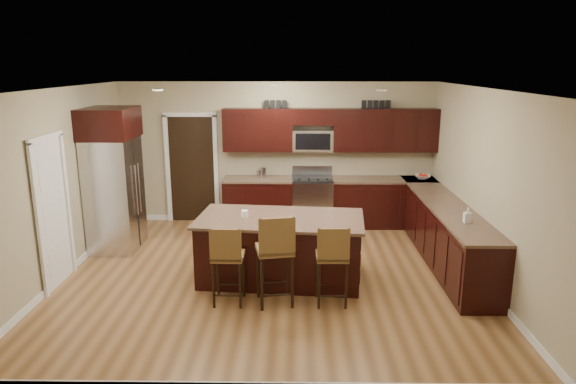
{
  "coord_description": "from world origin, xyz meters",
  "views": [
    {
      "loc": [
        0.35,
        -7.0,
        3.03
      ],
      "look_at": [
        0.25,
        0.4,
        1.17
      ],
      "focal_mm": 32.0,
      "sensor_mm": 36.0,
      "label": 1
    }
  ],
  "objects_px": {
    "stool_left": "(227,256)",
    "stool_right": "(332,256)",
    "range": "(312,201)",
    "stool_mid": "(276,250)",
    "refrigerator": "(114,178)",
    "island": "(280,250)"
  },
  "relations": [
    {
      "from": "island",
      "to": "stool_right",
      "type": "bearing_deg",
      "value": -45.65
    },
    {
      "from": "island",
      "to": "stool_left",
      "type": "distance_m",
      "value": 1.09
    },
    {
      "from": "stool_mid",
      "to": "refrigerator",
      "type": "distance_m",
      "value": 3.46
    },
    {
      "from": "stool_left",
      "to": "stool_right",
      "type": "xyz_separation_m",
      "value": [
        1.33,
        -0.0,
        0.01
      ]
    },
    {
      "from": "range",
      "to": "stool_left",
      "type": "distance_m",
      "value": 3.58
    },
    {
      "from": "island",
      "to": "stool_left",
      "type": "relative_size",
      "value": 2.3
    },
    {
      "from": "island",
      "to": "stool_right",
      "type": "distance_m",
      "value": 1.11
    },
    {
      "from": "stool_mid",
      "to": "stool_left",
      "type": "bearing_deg",
      "value": 168.29
    },
    {
      "from": "range",
      "to": "stool_mid",
      "type": "height_order",
      "value": "stool_mid"
    },
    {
      "from": "stool_left",
      "to": "refrigerator",
      "type": "xyz_separation_m",
      "value": [
        -2.12,
        2.07,
        0.54
      ]
    },
    {
      "from": "range",
      "to": "refrigerator",
      "type": "relative_size",
      "value": 0.47
    },
    {
      "from": "stool_mid",
      "to": "stool_right",
      "type": "height_order",
      "value": "stool_mid"
    },
    {
      "from": "stool_right",
      "to": "refrigerator",
      "type": "relative_size",
      "value": 0.46
    },
    {
      "from": "range",
      "to": "stool_right",
      "type": "relative_size",
      "value": 1.03
    },
    {
      "from": "range",
      "to": "stool_mid",
      "type": "relative_size",
      "value": 0.92
    },
    {
      "from": "stool_right",
      "to": "island",
      "type": "bearing_deg",
      "value": 127.46
    },
    {
      "from": "range",
      "to": "island",
      "type": "distance_m",
      "value": 2.59
    },
    {
      "from": "stool_right",
      "to": "range",
      "type": "bearing_deg",
      "value": 91.0
    },
    {
      "from": "range",
      "to": "stool_mid",
      "type": "distance_m",
      "value": 3.44
    },
    {
      "from": "range",
      "to": "refrigerator",
      "type": "xyz_separation_m",
      "value": [
        -3.3,
        -1.31,
        0.73
      ]
    },
    {
      "from": "range",
      "to": "island",
      "type": "xyz_separation_m",
      "value": [
        -0.54,
        -2.53,
        -0.04
      ]
    },
    {
      "from": "stool_left",
      "to": "stool_right",
      "type": "distance_m",
      "value": 1.33
    }
  ]
}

